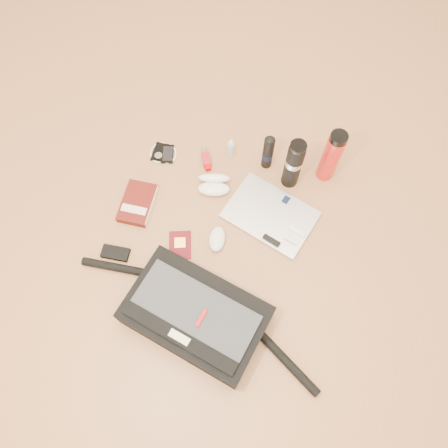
% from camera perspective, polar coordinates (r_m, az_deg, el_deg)
% --- Properties ---
extents(ground, '(4.00, 4.00, 0.00)m').
position_cam_1_polar(ground, '(1.81, -0.90, -3.77)').
color(ground, '#A36E43').
rests_on(ground, ground).
extents(messenger_bag, '(1.00, 0.46, 0.14)m').
position_cam_1_polar(messenger_bag, '(1.67, -3.79, -11.78)').
color(messenger_bag, black).
rests_on(messenger_bag, ground).
extents(laptop, '(0.43, 0.37, 0.04)m').
position_cam_1_polar(laptop, '(1.87, 6.09, 1.12)').
color(laptop, silver).
rests_on(laptop, ground).
extents(book, '(0.14, 0.20, 0.04)m').
position_cam_1_polar(book, '(1.92, -11.20, 2.67)').
color(book, '#4C100B').
rests_on(book, ground).
extents(passport, '(0.12, 0.14, 0.01)m').
position_cam_1_polar(passport, '(1.83, -5.76, -2.74)').
color(passport, '#510A10').
rests_on(passport, ground).
extents(mouse, '(0.07, 0.12, 0.04)m').
position_cam_1_polar(mouse, '(1.81, -0.91, -1.99)').
color(mouse, silver).
rests_on(mouse, ground).
extents(sunglasses_case, '(0.16, 0.14, 0.08)m').
position_cam_1_polar(sunglasses_case, '(1.91, -1.31, 5.29)').
color(sunglasses_case, white).
rests_on(sunglasses_case, ground).
extents(ipod, '(0.09, 0.10, 0.01)m').
position_cam_1_polar(ipod, '(2.04, -8.38, 9.23)').
color(ipod, black).
rests_on(ipod, ground).
extents(phone, '(0.09, 0.11, 0.01)m').
position_cam_1_polar(phone, '(2.03, -7.34, 9.05)').
color(phone, black).
rests_on(phone, ground).
extents(inhaler, '(0.07, 0.12, 0.03)m').
position_cam_1_polar(inhaler, '(1.99, -2.35, 8.49)').
color(inhaler, '#A41A23').
rests_on(inhaler, ground).
extents(spray_bottle, '(0.03, 0.03, 0.11)m').
position_cam_1_polar(spray_bottle, '(1.98, 0.91, 9.78)').
color(spray_bottle, '#A1C0D3').
rests_on(spray_bottle, ground).
extents(aerosol_can, '(0.06, 0.06, 0.20)m').
position_cam_1_polar(aerosol_can, '(1.92, 5.77, 9.32)').
color(aerosol_can, black).
rests_on(aerosol_can, ground).
extents(thermos_black, '(0.10, 0.10, 0.28)m').
position_cam_1_polar(thermos_black, '(1.85, 9.07, 7.73)').
color(thermos_black, black).
rests_on(thermos_black, ground).
extents(thermos_red, '(0.10, 0.10, 0.29)m').
position_cam_1_polar(thermos_red, '(1.90, 13.83, 8.58)').
color(thermos_red, red).
rests_on(thermos_red, ground).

